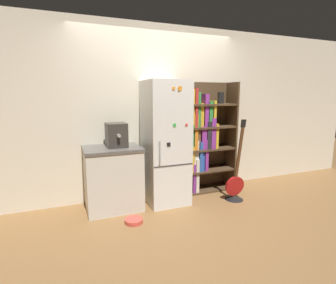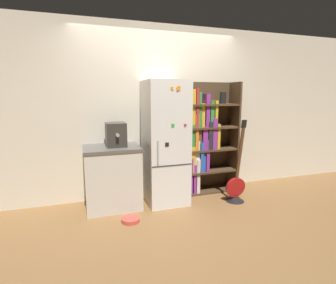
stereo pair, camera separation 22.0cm
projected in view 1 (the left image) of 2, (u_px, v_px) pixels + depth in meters
ground_plane at (168, 203)px, 3.84m from camera, size 16.00×16.00×0.00m
wall_back at (157, 112)px, 4.04m from camera, size 8.00×0.05×2.60m
refrigerator at (165, 143)px, 3.79m from camera, size 0.58×0.68×1.77m
bookshelf at (202, 139)px, 4.21m from camera, size 0.87×0.35×1.77m
kitchen_counter at (113, 178)px, 3.62m from camera, size 0.76×0.63×0.87m
espresso_machine at (116, 135)px, 3.54m from camera, size 0.26×0.36×0.32m
guitar at (235, 188)px, 3.94m from camera, size 0.31×0.29×1.23m
pet_bowl at (134, 220)px, 3.24m from camera, size 0.23×0.23×0.05m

